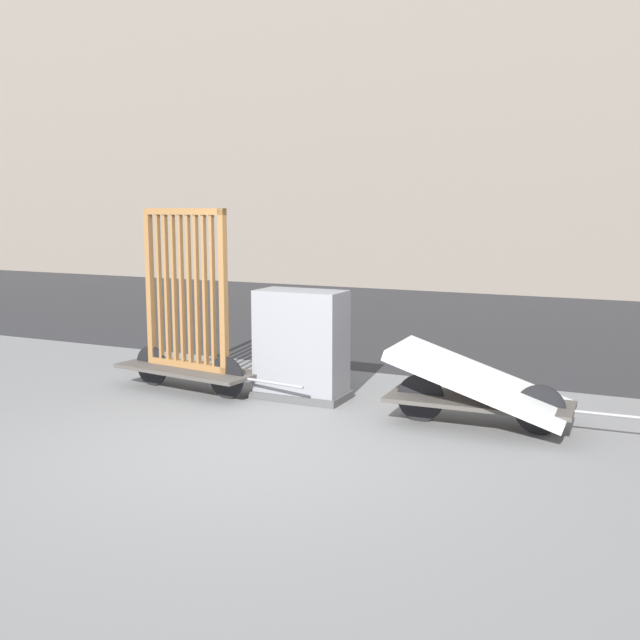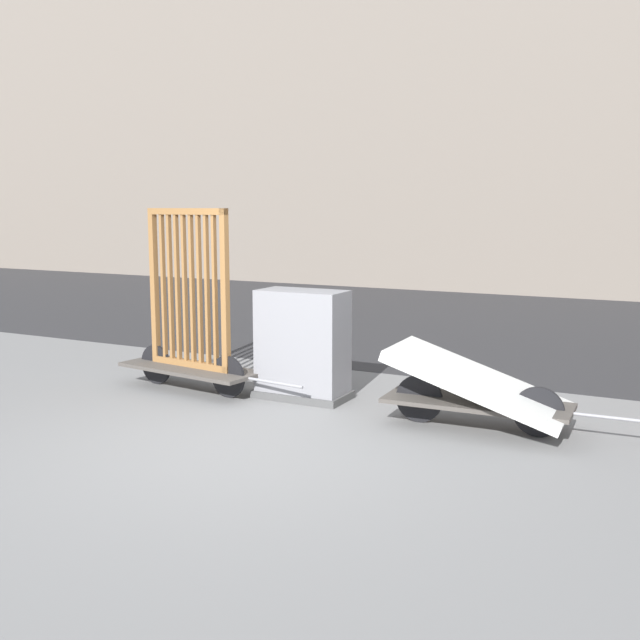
% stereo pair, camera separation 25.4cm
% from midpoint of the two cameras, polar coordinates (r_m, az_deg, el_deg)
% --- Properties ---
extents(ground_plane, '(60.00, 60.00, 0.00)m').
position_cam_midpoint_polar(ground_plane, '(6.52, -4.73, -9.68)').
color(ground_plane, slate).
extents(road_strip, '(56.00, 9.02, 0.01)m').
position_cam_midpoint_polar(road_strip, '(13.54, 12.74, -0.24)').
color(road_strip, '#2D2D30').
rests_on(road_strip, ground_plane).
extents(building_facade, '(48.00, 4.00, 11.00)m').
position_cam_midpoint_polar(building_facade, '(20.06, 18.19, 18.14)').
color(building_facade, slate).
rests_on(building_facade, ground_plane).
extents(bike_cart_with_bedframe, '(2.43, 0.84, 2.03)m').
position_cam_midpoint_polar(bike_cart_with_bedframe, '(8.41, -9.02, -0.85)').
color(bike_cart_with_bedframe, '#4C4742').
rests_on(bike_cart_with_bedframe, ground_plane).
extents(bike_cart_with_mattress, '(2.42, 0.95, 0.75)m').
position_cam_midpoint_polar(bike_cart_with_mattress, '(7.09, 12.94, -5.08)').
color(bike_cart_with_mattress, '#4C4742').
rests_on(bike_cart_with_mattress, ground_plane).
extents(utility_cabinet, '(1.00, 0.54, 1.17)m').
position_cam_midpoint_polar(utility_cabinet, '(8.00, -0.43, -2.18)').
color(utility_cabinet, '#4C4C4C').
rests_on(utility_cabinet, ground_plane).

